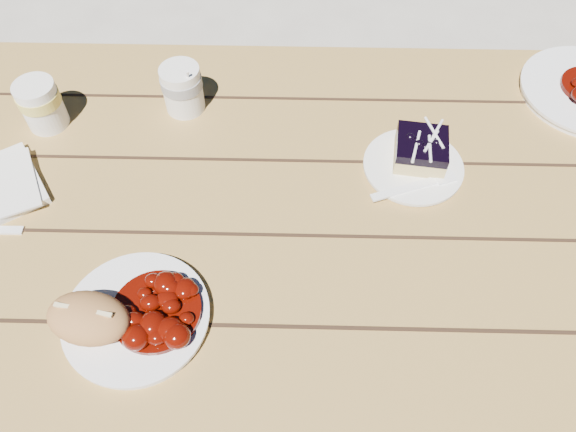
{
  "coord_description": "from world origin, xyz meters",
  "views": [
    {
      "loc": [
        0.11,
        -0.58,
        1.51
      ],
      "look_at": [
        0.1,
        -0.08,
        0.81
      ],
      "focal_mm": 35.0,
      "sensor_mm": 36.0,
      "label": 1
    }
  ],
  "objects_px": {
    "dessert_plate": "(413,167)",
    "blueberry_cake": "(421,149)",
    "picnic_table": "(240,246)",
    "bread_roll": "(89,318)",
    "second_cup": "(41,105)",
    "coffee_cup": "(183,89)",
    "main_plate": "(137,318)"
  },
  "relations": [
    {
      "from": "bread_roll",
      "to": "second_cup",
      "type": "distance_m",
      "value": 0.46
    },
    {
      "from": "bread_roll",
      "to": "second_cup",
      "type": "xyz_separation_m",
      "value": [
        -0.18,
        0.42,
        -0.0
      ]
    },
    {
      "from": "picnic_table",
      "to": "bread_roll",
      "type": "distance_m",
      "value": 0.37
    },
    {
      "from": "blueberry_cake",
      "to": "coffee_cup",
      "type": "bearing_deg",
      "value": 170.56
    },
    {
      "from": "bread_roll",
      "to": "blueberry_cake",
      "type": "relative_size",
      "value": 1.21
    },
    {
      "from": "blueberry_cake",
      "to": "second_cup",
      "type": "relative_size",
      "value": 1.06
    },
    {
      "from": "picnic_table",
      "to": "main_plate",
      "type": "xyz_separation_m",
      "value": [
        -0.12,
        -0.23,
        0.17
      ]
    },
    {
      "from": "picnic_table",
      "to": "coffee_cup",
      "type": "distance_m",
      "value": 0.32
    },
    {
      "from": "dessert_plate",
      "to": "blueberry_cake",
      "type": "distance_m",
      "value": 0.03
    },
    {
      "from": "main_plate",
      "to": "dessert_plate",
      "type": "relative_size",
      "value": 1.22
    },
    {
      "from": "bread_roll",
      "to": "blueberry_cake",
      "type": "bearing_deg",
      "value": 33.94
    },
    {
      "from": "picnic_table",
      "to": "second_cup",
      "type": "xyz_separation_m",
      "value": [
        -0.36,
        0.16,
        0.21
      ]
    },
    {
      "from": "blueberry_cake",
      "to": "coffee_cup",
      "type": "distance_m",
      "value": 0.45
    },
    {
      "from": "bread_roll",
      "to": "coffee_cup",
      "type": "relative_size",
      "value": 1.28
    },
    {
      "from": "picnic_table",
      "to": "coffee_cup",
      "type": "xyz_separation_m",
      "value": [
        -0.11,
        0.21,
        0.21
      ]
    },
    {
      "from": "picnic_table",
      "to": "coffee_cup",
      "type": "height_order",
      "value": "coffee_cup"
    },
    {
      "from": "dessert_plate",
      "to": "second_cup",
      "type": "height_order",
      "value": "second_cup"
    },
    {
      "from": "main_plate",
      "to": "blueberry_cake",
      "type": "relative_size",
      "value": 2.12
    },
    {
      "from": "picnic_table",
      "to": "blueberry_cake",
      "type": "xyz_separation_m",
      "value": [
        0.32,
        0.08,
        0.2
      ]
    },
    {
      "from": "picnic_table",
      "to": "main_plate",
      "type": "bearing_deg",
      "value": -117.4
    },
    {
      "from": "picnic_table",
      "to": "dessert_plate",
      "type": "height_order",
      "value": "dessert_plate"
    },
    {
      "from": "main_plate",
      "to": "second_cup",
      "type": "height_order",
      "value": "second_cup"
    },
    {
      "from": "second_cup",
      "to": "coffee_cup",
      "type": "bearing_deg",
      "value": 10.87
    },
    {
      "from": "main_plate",
      "to": "bread_roll",
      "type": "xyz_separation_m",
      "value": [
        -0.05,
        -0.02,
        0.04
      ]
    },
    {
      "from": "dessert_plate",
      "to": "coffee_cup",
      "type": "distance_m",
      "value": 0.45
    },
    {
      "from": "dessert_plate",
      "to": "blueberry_cake",
      "type": "xyz_separation_m",
      "value": [
        0.01,
        0.01,
        0.03
      ]
    },
    {
      "from": "dessert_plate",
      "to": "second_cup",
      "type": "xyz_separation_m",
      "value": [
        -0.67,
        0.1,
        0.04
      ]
    },
    {
      "from": "blueberry_cake",
      "to": "picnic_table",
      "type": "bearing_deg",
      "value": -158.36
    },
    {
      "from": "bread_roll",
      "to": "blueberry_cake",
      "type": "distance_m",
      "value": 0.6
    },
    {
      "from": "dessert_plate",
      "to": "coffee_cup",
      "type": "bearing_deg",
      "value": 160.86
    },
    {
      "from": "second_cup",
      "to": "main_plate",
      "type": "bearing_deg",
      "value": -59.16
    },
    {
      "from": "main_plate",
      "to": "coffee_cup",
      "type": "height_order",
      "value": "coffee_cup"
    }
  ]
}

